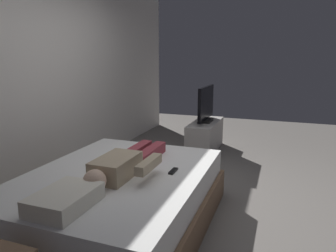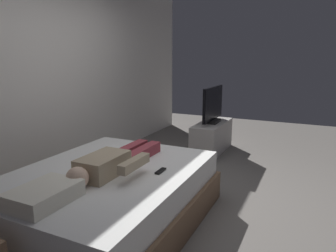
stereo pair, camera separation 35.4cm
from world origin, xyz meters
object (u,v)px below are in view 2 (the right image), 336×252
(bed, at_px, (107,198))
(tv, at_px, (213,105))
(remote, at_px, (161,171))
(person, at_px, (113,162))
(pillow, at_px, (44,195))
(tv_stand, at_px, (212,137))

(bed, xyz_separation_m, tv, (2.65, -0.18, 0.52))
(remote, bearing_deg, person, 110.47)
(remote, bearing_deg, tv, 6.82)
(remote, distance_m, tv, 2.50)
(pillow, bearing_deg, bed, 0.00)
(tv, bearing_deg, person, 177.62)
(bed, bearing_deg, person, -67.15)
(person, relative_size, remote, 8.40)
(tv, bearing_deg, remote, -173.18)
(pillow, xyz_separation_m, remote, (0.89, -0.47, -0.05))
(bed, bearing_deg, tv_stand, -3.83)
(remote, bearing_deg, pillow, 152.10)
(bed, distance_m, pillow, 0.79)
(remote, relative_size, tv_stand, 0.14)
(bed, distance_m, tv_stand, 2.66)
(tv_stand, bearing_deg, person, 177.62)
(pillow, xyz_separation_m, tv, (3.37, -0.18, 0.18))
(pillow, bearing_deg, person, -5.27)
(tv_stand, distance_m, tv, 0.53)
(remote, xyz_separation_m, tv_stand, (2.47, 0.30, -0.30))
(person, distance_m, remote, 0.44)
(tv_stand, bearing_deg, pillow, 176.98)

